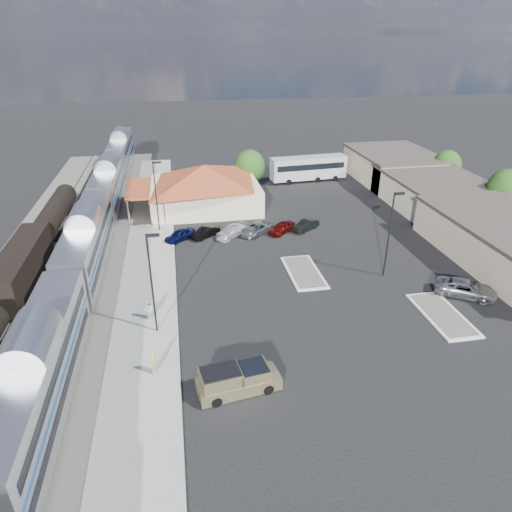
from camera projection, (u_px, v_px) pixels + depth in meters
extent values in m
plane|color=black|center=(270.00, 286.00, 45.45)|extent=(280.00, 280.00, 0.00)
cube|color=#4C4944|center=(65.00, 266.00, 49.14)|extent=(16.00, 100.00, 0.12)
cube|color=gray|center=(149.00, 267.00, 48.79)|extent=(5.50, 92.00, 0.18)
cube|color=silver|center=(38.00, 378.00, 28.84)|extent=(3.00, 20.00, 5.00)
cube|color=black|center=(47.00, 410.00, 30.05)|extent=(2.20, 16.00, 0.60)
cube|color=silver|center=(88.00, 243.00, 47.39)|extent=(3.00, 20.00, 5.00)
cube|color=black|center=(92.00, 266.00, 48.60)|extent=(2.20, 16.00, 0.60)
cube|color=silver|center=(109.00, 184.00, 65.94)|extent=(3.00, 20.00, 5.00)
cube|color=black|center=(112.00, 202.00, 67.16)|extent=(2.20, 16.00, 0.60)
cube|color=silver|center=(121.00, 150.00, 84.50)|extent=(3.00, 20.00, 5.00)
cube|color=black|center=(123.00, 165.00, 85.71)|extent=(2.20, 16.00, 0.60)
cube|color=black|center=(21.00, 266.00, 44.50)|extent=(2.80, 14.00, 3.60)
cube|color=black|center=(25.00, 283.00, 45.34)|extent=(2.20, 12.00, 0.60)
cylinder|color=black|center=(56.00, 210.00, 58.68)|extent=(2.80, 14.00, 2.80)
cube|color=black|center=(59.00, 223.00, 59.48)|extent=(2.20, 12.00, 0.60)
cube|color=beige|center=(205.00, 195.00, 65.14)|extent=(15.00, 12.00, 3.60)
pyramid|color=maroon|center=(204.00, 174.00, 63.78)|extent=(15.30, 12.24, 2.60)
cube|color=maroon|center=(139.00, 189.00, 63.03)|extent=(3.20, 9.60, 0.25)
cube|color=#C6B28C|center=(437.00, 194.00, 64.94)|extent=(12.00, 18.00, 4.00)
cube|color=#3F3833|center=(439.00, 179.00, 64.00)|extent=(12.40, 18.40, 0.30)
cube|color=#C6B28C|center=(393.00, 167.00, 77.20)|extent=(12.00, 16.00, 4.50)
cube|color=#3F3833|center=(395.00, 153.00, 76.14)|extent=(12.40, 16.40, 0.30)
cube|color=silver|center=(304.00, 272.00, 47.82)|extent=(3.30, 7.50, 0.15)
cube|color=#4C4944|center=(304.00, 272.00, 47.78)|extent=(2.70, 6.90, 0.10)
cube|color=silver|center=(442.00, 315.00, 40.58)|extent=(3.30, 7.50, 0.15)
cube|color=#4C4944|center=(443.00, 314.00, 40.55)|extent=(2.70, 6.90, 0.10)
cylinder|color=black|center=(152.00, 286.00, 36.41)|extent=(0.16, 0.16, 9.00)
cube|color=black|center=(153.00, 235.00, 34.57)|extent=(1.00, 0.25, 0.22)
cylinder|color=black|center=(156.00, 198.00, 55.85)|extent=(0.16, 0.16, 9.00)
cube|color=black|center=(157.00, 162.00, 54.01)|extent=(1.00, 0.25, 0.22)
cylinder|color=black|center=(389.00, 236.00, 45.38)|extent=(0.16, 0.16, 9.00)
cube|color=black|center=(399.00, 194.00, 43.55)|extent=(1.00, 0.25, 0.22)
cylinder|color=#382314|center=(501.00, 210.00, 60.85)|extent=(0.30, 0.30, 2.86)
ellipsoid|color=#184112|center=(506.00, 190.00, 59.62)|extent=(4.94, 4.94, 5.46)
cylinder|color=#382314|center=(444.00, 181.00, 73.29)|extent=(0.30, 0.30, 2.55)
ellipsoid|color=#184112|center=(447.00, 165.00, 72.19)|extent=(4.41, 4.41, 4.87)
cylinder|color=#382314|center=(250.00, 183.00, 71.83)|extent=(0.30, 0.30, 2.73)
ellipsoid|color=#184112|center=(250.00, 166.00, 70.66)|extent=(4.71, 4.71, 5.21)
cube|color=#92855A|center=(239.00, 384.00, 31.88)|extent=(6.04, 2.96, 0.95)
cube|color=#92855A|center=(239.00, 376.00, 31.56)|extent=(2.48, 2.31, 1.00)
cube|color=#92855A|center=(239.00, 375.00, 31.51)|extent=(3.05, 2.40, 1.16)
cylinder|color=black|center=(268.00, 389.00, 31.71)|extent=(0.79, 0.41, 0.76)
cylinder|color=black|center=(259.00, 372.00, 33.32)|extent=(0.79, 0.41, 0.76)
cylinder|color=black|center=(217.00, 402.00, 30.63)|extent=(0.79, 0.41, 0.76)
cylinder|color=black|center=(210.00, 383.00, 32.24)|extent=(0.79, 0.41, 0.76)
imported|color=#95979C|center=(466.00, 289.00, 43.36)|extent=(6.15, 5.21, 1.57)
cube|color=silver|center=(308.00, 168.00, 76.59)|extent=(12.99, 3.84, 3.63)
cube|color=black|center=(308.00, 165.00, 76.40)|extent=(11.97, 3.80, 0.96)
cylinder|color=black|center=(335.00, 178.00, 77.35)|extent=(0.98, 0.40, 0.96)
cylinder|color=black|center=(329.00, 174.00, 79.52)|extent=(0.98, 0.40, 0.96)
cylinder|color=black|center=(289.00, 182.00, 75.41)|extent=(0.98, 0.40, 0.96)
cylinder|color=black|center=(284.00, 178.00, 77.57)|extent=(0.98, 0.40, 0.96)
imported|color=#9ABB3A|center=(154.00, 362.00, 33.11)|extent=(0.57, 0.77, 1.92)
imported|color=silver|center=(148.00, 310.00, 39.39)|extent=(0.92, 1.07, 1.91)
imported|color=#0D1244|center=(180.00, 235.00, 55.14)|extent=(4.13, 3.76, 1.36)
imported|color=black|center=(205.00, 232.00, 55.91)|extent=(3.95, 3.48, 1.29)
imported|color=white|center=(231.00, 231.00, 56.14)|extent=(4.75, 4.56, 1.36)
imported|color=gray|center=(256.00, 229.00, 56.92)|extent=(5.08, 4.88, 1.34)
imported|color=#650E0B|center=(282.00, 228.00, 57.15)|extent=(4.20, 3.90, 1.40)
imported|color=black|center=(306.00, 225.00, 57.94)|extent=(4.10, 3.55, 1.34)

